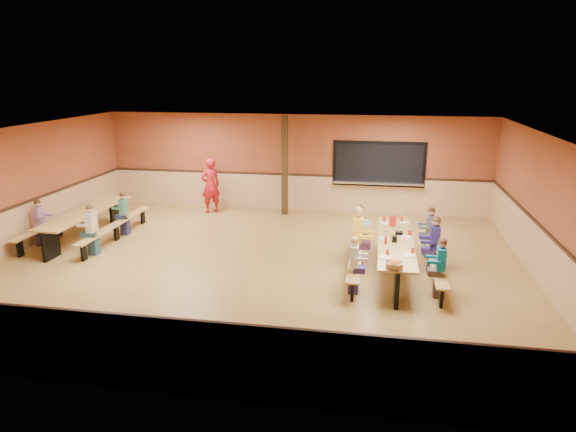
# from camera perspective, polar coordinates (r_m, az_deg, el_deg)

# --- Properties ---
(ground) EXTENTS (12.00, 12.00, 0.00)m
(ground) POSITION_cam_1_polar(r_m,az_deg,el_deg) (11.76, -3.25, -5.44)
(ground) COLOR olive
(ground) RESTS_ON ground
(room_envelope) EXTENTS (12.04, 10.04, 3.02)m
(room_envelope) POSITION_cam_1_polar(r_m,az_deg,el_deg) (11.53, -3.30, -2.24)
(room_envelope) COLOR brown
(room_envelope) RESTS_ON ground
(kitchen_pass_through) EXTENTS (2.78, 0.28, 1.38)m
(kitchen_pass_through) POSITION_cam_1_polar(r_m,az_deg,el_deg) (15.87, 10.05, 5.49)
(kitchen_pass_through) COLOR black
(kitchen_pass_through) RESTS_ON ground
(structural_post) EXTENTS (0.18, 0.18, 3.00)m
(structural_post) POSITION_cam_1_polar(r_m,az_deg,el_deg) (15.56, -0.37, 5.57)
(structural_post) COLOR #302110
(structural_post) RESTS_ON ground
(cafeteria_table_main) EXTENTS (1.91, 3.70, 0.74)m
(cafeteria_table_main) POSITION_cam_1_polar(r_m,az_deg,el_deg) (11.34, 11.81, -3.74)
(cafeteria_table_main) COLOR #B38947
(cafeteria_table_main) RESTS_ON ground
(cafeteria_table_second) EXTENTS (1.91, 3.70, 0.74)m
(cafeteria_table_second) POSITION_cam_1_polar(r_m,az_deg,el_deg) (14.43, -21.52, -0.33)
(cafeteria_table_second) COLOR #B38947
(cafeteria_table_second) RESTS_ON ground
(seated_child_white_left) EXTENTS (0.34, 0.28, 1.15)m
(seated_child_white_left) POSITION_cam_1_polar(r_m,az_deg,el_deg) (10.20, 7.34, -5.48)
(seated_child_white_left) COLOR silver
(seated_child_white_left) RESTS_ON ground
(seated_adult_yellow) EXTENTS (0.45, 0.37, 1.37)m
(seated_adult_yellow) POSITION_cam_1_polar(r_m,az_deg,el_deg) (11.54, 7.73, -2.37)
(seated_adult_yellow) COLOR yellow
(seated_adult_yellow) RESTS_ON ground
(seated_child_grey_left) EXTENTS (0.35, 0.29, 1.17)m
(seated_child_grey_left) POSITION_cam_1_polar(r_m,az_deg,el_deg) (12.45, 7.90, -1.51)
(seated_child_grey_left) COLOR silver
(seated_child_grey_left) RESTS_ON ground
(seated_child_teal_right) EXTENTS (0.35, 0.29, 1.18)m
(seated_child_teal_right) POSITION_cam_1_polar(r_m,az_deg,el_deg) (10.36, 16.57, -5.60)
(seated_child_teal_right) COLOR #0B668A
(seated_child_teal_right) RESTS_ON ground
(seated_child_navy_right) EXTENTS (0.40, 0.33, 1.27)m
(seated_child_navy_right) POSITION_cam_1_polar(r_m,az_deg,el_deg) (11.48, 15.95, -3.20)
(seated_child_navy_right) COLOR #1F1A53
(seated_child_navy_right) RESTS_ON ground
(seated_child_char_right) EXTENTS (0.36, 0.30, 1.19)m
(seated_child_char_right) POSITION_cam_1_polar(r_m,az_deg,el_deg) (12.51, 15.47, -1.81)
(seated_child_char_right) COLOR #4E5458
(seated_child_char_right) RESTS_ON ground
(seated_child_purple_sec) EXTENTS (0.35, 0.29, 1.17)m
(seated_child_purple_sec) POSITION_cam_1_polar(r_m,az_deg,el_deg) (14.29, -25.84, -0.70)
(seated_child_purple_sec) COLOR #915E91
(seated_child_purple_sec) RESTS_ON ground
(seated_child_green_sec) EXTENTS (0.34, 0.27, 1.14)m
(seated_child_green_sec) POSITION_cam_1_polar(r_m,az_deg,el_deg) (14.42, -17.74, 0.21)
(seated_child_green_sec) COLOR #336F57
(seated_child_green_sec) RESTS_ON ground
(seated_child_tan_sec) EXTENTS (0.37, 0.31, 1.22)m
(seated_child_tan_sec) POSITION_cam_1_polar(r_m,az_deg,el_deg) (13.07, -20.94, -1.47)
(seated_child_tan_sec) COLOR #B2AE8F
(seated_child_tan_sec) RESTS_ON ground
(standing_woman) EXTENTS (0.74, 0.73, 1.72)m
(standing_woman) POSITION_cam_1_polar(r_m,az_deg,el_deg) (16.06, -8.60, 3.38)
(standing_woman) COLOR #B4141F
(standing_woman) RESTS_ON ground
(punch_pitcher) EXTENTS (0.16, 0.16, 0.22)m
(punch_pitcher) POSITION_cam_1_polar(r_m,az_deg,el_deg) (12.34, 11.54, -0.56)
(punch_pitcher) COLOR red
(punch_pitcher) RESTS_ON cafeteria_table_main
(chip_bowl) EXTENTS (0.32, 0.32, 0.15)m
(chip_bowl) POSITION_cam_1_polar(r_m,az_deg,el_deg) (9.69, 11.75, -5.32)
(chip_bowl) COLOR orange
(chip_bowl) RESTS_ON cafeteria_table_main
(napkin_dispenser) EXTENTS (0.10, 0.14, 0.13)m
(napkin_dispenser) POSITION_cam_1_polar(r_m,az_deg,el_deg) (11.19, 11.75, -2.50)
(napkin_dispenser) COLOR black
(napkin_dispenser) RESTS_ON cafeteria_table_main
(condiment_mustard) EXTENTS (0.06, 0.06, 0.17)m
(condiment_mustard) POSITION_cam_1_polar(r_m,az_deg,el_deg) (11.37, 11.39, -2.08)
(condiment_mustard) COLOR yellow
(condiment_mustard) RESTS_ON cafeteria_table_main
(condiment_ketchup) EXTENTS (0.06, 0.06, 0.17)m
(condiment_ketchup) POSITION_cam_1_polar(r_m,az_deg,el_deg) (10.98, 10.80, -2.68)
(condiment_ketchup) COLOR #B2140F
(condiment_ketchup) RESTS_ON cafeteria_table_main
(table_paddle) EXTENTS (0.16, 0.16, 0.56)m
(table_paddle) POSITION_cam_1_polar(r_m,az_deg,el_deg) (11.71, 12.26, -1.33)
(table_paddle) COLOR black
(table_paddle) RESTS_ON cafeteria_table_main
(place_settings) EXTENTS (0.65, 3.30, 0.11)m
(place_settings) POSITION_cam_1_polar(r_m,az_deg,el_deg) (11.26, 11.89, -2.45)
(place_settings) COLOR beige
(place_settings) RESTS_ON cafeteria_table_main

